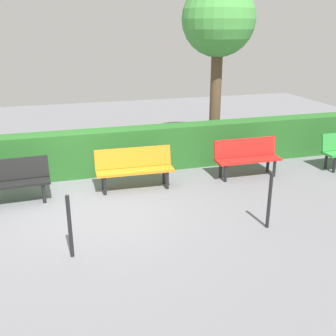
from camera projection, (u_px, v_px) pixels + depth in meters
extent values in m
plane|color=slate|center=(90.00, 209.00, 7.56)|extent=(22.44, 22.44, 0.00)
cylinder|color=black|center=(335.00, 165.00, 9.37)|extent=(0.07, 0.07, 0.39)
cylinder|color=black|center=(326.00, 161.00, 9.64)|extent=(0.07, 0.07, 0.39)
cube|color=red|center=(248.00, 160.00, 9.03)|extent=(1.51, 0.44, 0.05)
cube|color=red|center=(245.00, 147.00, 9.12)|extent=(1.51, 0.13, 0.42)
cylinder|color=black|center=(274.00, 168.00, 9.12)|extent=(0.07, 0.07, 0.39)
cylinder|color=black|center=(268.00, 164.00, 9.39)|extent=(0.07, 0.07, 0.39)
cylinder|color=black|center=(226.00, 173.00, 8.81)|extent=(0.07, 0.07, 0.39)
cylinder|color=black|center=(220.00, 169.00, 9.09)|extent=(0.07, 0.07, 0.39)
cube|color=orange|center=(135.00, 171.00, 8.34)|extent=(1.63, 0.47, 0.05)
cube|color=orange|center=(133.00, 157.00, 8.43)|extent=(1.62, 0.17, 0.42)
cylinder|color=black|center=(167.00, 180.00, 8.43)|extent=(0.07, 0.07, 0.39)
cylinder|color=black|center=(164.00, 175.00, 8.70)|extent=(0.07, 0.07, 0.39)
cylinder|color=black|center=(105.00, 186.00, 8.12)|extent=(0.07, 0.07, 0.39)
cylinder|color=black|center=(103.00, 181.00, 8.39)|extent=(0.07, 0.07, 0.39)
cube|color=black|center=(9.00, 184.00, 7.63)|extent=(1.56, 0.49, 0.05)
cube|color=black|center=(7.00, 170.00, 7.72)|extent=(1.55, 0.20, 0.42)
cylinder|color=black|center=(44.00, 194.00, 7.76)|extent=(0.07, 0.07, 0.39)
cylinder|color=black|center=(43.00, 188.00, 8.02)|extent=(0.07, 0.07, 0.39)
cube|color=#266023|center=(129.00, 150.00, 9.39)|extent=(18.44, 0.53, 1.04)
cylinder|color=brown|center=(215.00, 97.00, 10.87)|extent=(0.30, 0.30, 2.87)
sphere|color=#479942|center=(219.00, 19.00, 10.20)|extent=(1.91, 1.91, 1.91)
cylinder|color=black|center=(269.00, 201.00, 6.70)|extent=(0.06, 0.06, 1.00)
cylinder|color=black|center=(70.00, 227.00, 5.84)|extent=(0.06, 0.06, 1.00)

